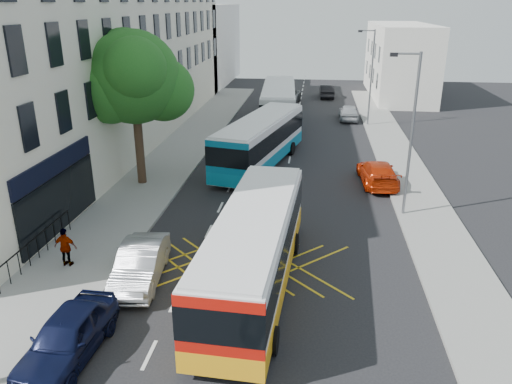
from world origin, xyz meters
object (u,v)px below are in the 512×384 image
(bus_far, at_px, (279,104))
(distant_car_grey, at_px, (287,97))
(distant_car_dark, at_px, (327,91))
(lamp_near, at_px, (410,128))
(bus_near, at_px, (254,249))
(lamp_far, at_px, (370,73))
(red_hatchback, at_px, (378,173))
(street_tree, at_px, (133,78))
(bus_mid, at_px, (260,141))
(parked_car_blue, at_px, (67,336))
(parked_car_silver, at_px, (140,264))
(pedestrian_far, at_px, (66,247))
(distant_car_silver, at_px, (349,112))

(bus_far, relative_size, distant_car_grey, 2.27)
(distant_car_dark, bearing_deg, lamp_near, 93.47)
(bus_near, bearing_deg, lamp_far, 79.66)
(bus_near, distance_m, red_hatchback, 13.81)
(street_tree, bearing_deg, distant_car_dark, 69.72)
(lamp_far, xyz_separation_m, bus_far, (-7.79, -0.17, -2.81))
(distant_car_dark, bearing_deg, bus_near, 83.31)
(bus_mid, xyz_separation_m, red_hatchback, (7.38, -2.83, -0.98))
(lamp_near, xyz_separation_m, bus_mid, (-8.08, 7.58, -2.93))
(parked_car_blue, relative_size, red_hatchback, 0.89)
(red_hatchback, height_order, distant_car_dark, distant_car_dark)
(lamp_far, distance_m, bus_far, 8.28)
(street_tree, bearing_deg, parked_car_silver, -71.31)
(street_tree, height_order, distant_car_dark, street_tree)
(bus_far, bearing_deg, street_tree, -115.54)
(lamp_near, xyz_separation_m, parked_car_blue, (-11.80, -12.35, -3.88))
(pedestrian_far, bearing_deg, lamp_far, -114.64)
(bus_near, distance_m, distant_car_silver, 30.43)
(distant_car_dark, bearing_deg, bus_far, 70.11)
(street_tree, distance_m, bus_far, 18.77)
(street_tree, xyz_separation_m, distant_car_grey, (7.12, 26.46, -5.53))
(street_tree, height_order, bus_far, street_tree)
(bus_mid, height_order, distant_car_dark, bus_mid)
(lamp_far, bearing_deg, bus_far, -178.74)
(bus_far, bearing_deg, lamp_near, -71.80)
(pedestrian_far, bearing_deg, bus_far, -100.46)
(lamp_far, distance_m, bus_mid, 15.10)
(bus_far, xyz_separation_m, distant_car_silver, (6.34, 2.46, -1.09))
(parked_car_blue, bearing_deg, distant_car_dark, 82.29)
(lamp_far, height_order, bus_near, lamp_far)
(pedestrian_far, bearing_deg, distant_car_dark, -101.86)
(distant_car_grey, xyz_separation_m, distant_car_silver, (6.13, -7.14, -0.04))
(pedestrian_far, bearing_deg, distant_car_grey, -97.26)
(bus_far, relative_size, distant_car_silver, 2.93)
(bus_near, relative_size, red_hatchback, 2.29)
(street_tree, relative_size, parked_car_silver, 1.97)
(bus_mid, relative_size, red_hatchback, 2.39)
(distant_car_silver, bearing_deg, street_tree, 55.87)
(parked_car_silver, distance_m, distant_car_grey, 37.29)
(lamp_near, height_order, bus_far, lamp_near)
(bus_near, xyz_separation_m, bus_far, (-1.16, 27.51, 0.17))
(bus_far, bearing_deg, red_hatchback, -68.05)
(street_tree, xyz_separation_m, distant_car_silver, (13.25, 19.32, -5.57))
(bus_near, relative_size, pedestrian_far, 6.81)
(red_hatchback, bearing_deg, parked_car_silver, 46.06)
(red_hatchback, bearing_deg, distant_car_grey, -78.47)
(bus_far, distance_m, red_hatchback, 16.70)
(parked_car_blue, height_order, distant_car_silver, parked_car_blue)
(distant_car_dark, bearing_deg, street_tree, 67.62)
(bus_far, bearing_deg, bus_mid, -94.60)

